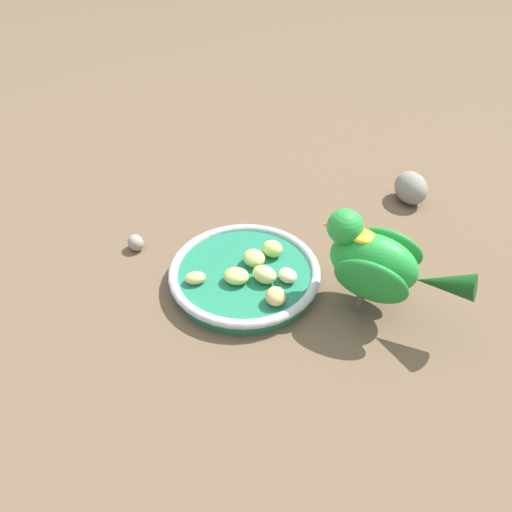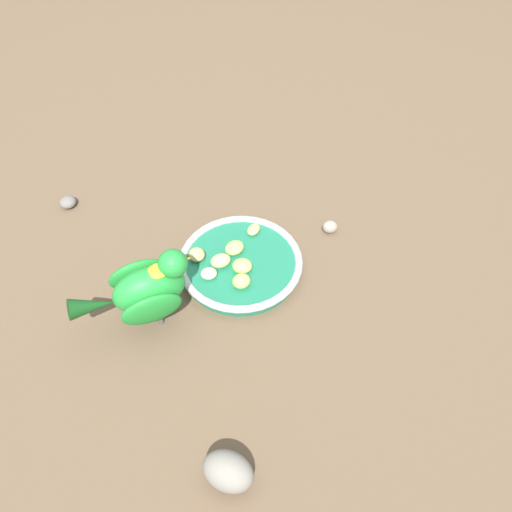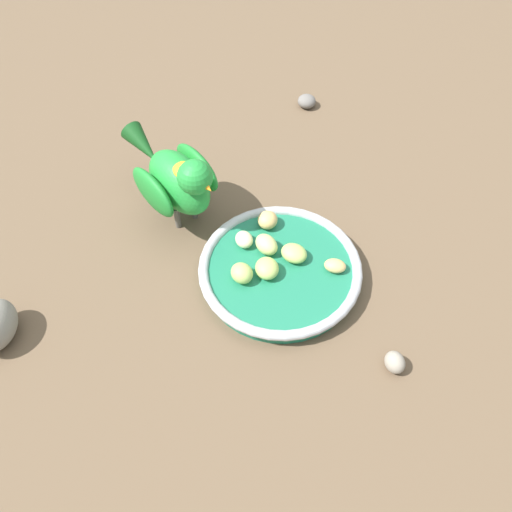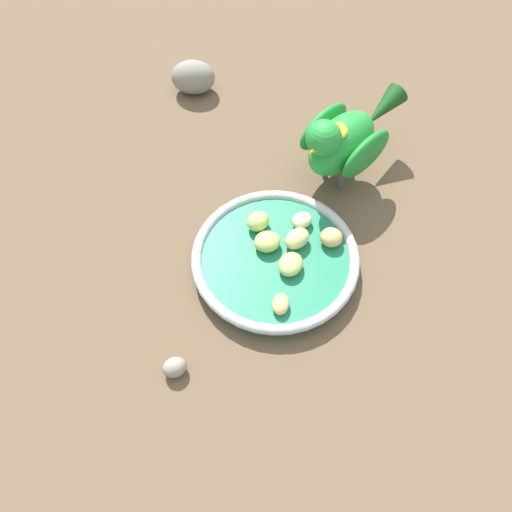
% 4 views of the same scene
% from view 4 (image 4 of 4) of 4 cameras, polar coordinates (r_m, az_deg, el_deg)
% --- Properties ---
extents(ground_plane, '(4.00, 4.00, 0.00)m').
position_cam_4_polar(ground_plane, '(0.71, 4.20, 0.39)').
color(ground_plane, brown).
extents(feeding_bowl, '(0.21, 0.21, 0.03)m').
position_cam_4_polar(feeding_bowl, '(0.68, 2.04, -0.39)').
color(feeding_bowl, '#1E7251').
rests_on(feeding_bowl, ground_plane).
extents(apple_piece_0, '(0.04, 0.04, 0.02)m').
position_cam_4_polar(apple_piece_0, '(0.68, 1.20, 1.54)').
color(apple_piece_0, '#B2CC66').
rests_on(apple_piece_0, feeding_bowl).
extents(apple_piece_1, '(0.04, 0.04, 0.02)m').
position_cam_4_polar(apple_piece_1, '(0.68, 4.74, 1.77)').
color(apple_piece_1, '#C6D17A').
rests_on(apple_piece_1, feeding_bowl).
extents(apple_piece_2, '(0.03, 0.03, 0.02)m').
position_cam_4_polar(apple_piece_2, '(0.69, 7.96, 1.97)').
color(apple_piece_2, tan).
rests_on(apple_piece_2, feeding_bowl).
extents(apple_piece_3, '(0.04, 0.04, 0.02)m').
position_cam_4_polar(apple_piece_3, '(0.66, 4.10, -0.97)').
color(apple_piece_3, '#B2CC66').
rests_on(apple_piece_3, feeding_bowl).
extents(apple_piece_4, '(0.04, 0.04, 0.02)m').
position_cam_4_polar(apple_piece_4, '(0.70, 5.04, 3.75)').
color(apple_piece_4, beige).
rests_on(apple_piece_4, feeding_bowl).
extents(apple_piece_5, '(0.04, 0.04, 0.02)m').
position_cam_4_polar(apple_piece_5, '(0.69, 0.21, 3.70)').
color(apple_piece_5, '#B2CC66').
rests_on(apple_piece_5, feeding_bowl).
extents(apple_piece_6, '(0.03, 0.02, 0.02)m').
position_cam_4_polar(apple_piece_6, '(0.64, 2.32, -5.01)').
color(apple_piece_6, tan).
rests_on(apple_piece_6, feeding_bowl).
extents(parrot, '(0.18, 0.13, 0.14)m').
position_cam_4_polar(parrot, '(0.73, 9.27, 12.07)').
color(parrot, '#59544C').
rests_on(parrot, ground_plane).
extents(rock_large, '(0.06, 0.08, 0.05)m').
position_cam_4_polar(rock_large, '(0.90, -6.66, 18.27)').
color(rock_large, gray).
rests_on(rock_large, ground_plane).
extents(pebble_0, '(0.04, 0.04, 0.02)m').
position_cam_4_polar(pebble_0, '(0.63, -8.60, -11.56)').
color(pebble_0, gray).
rests_on(pebble_0, ground_plane).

